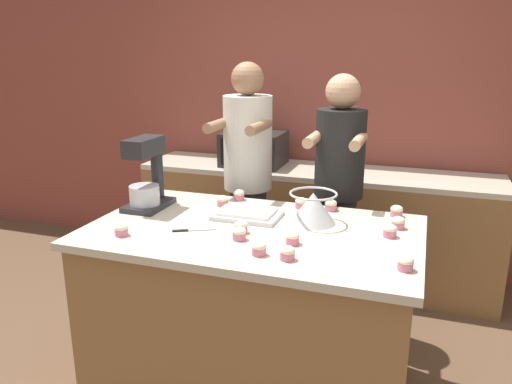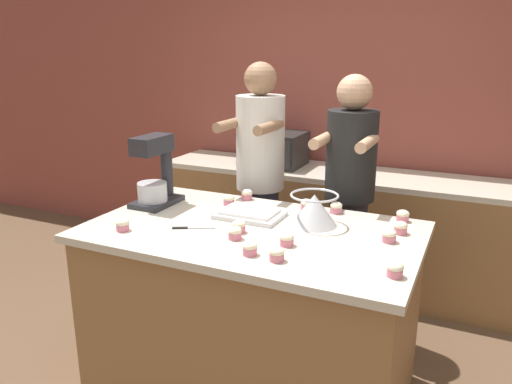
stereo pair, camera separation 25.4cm
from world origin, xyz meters
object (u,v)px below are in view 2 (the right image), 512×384
person_right (348,203)px  cupcake_3 (235,233)px  cupcake_10 (277,254)px  cupcake_4 (403,216)px  person_left (260,187)px  cupcake_1 (389,236)px  stand_mixer (155,175)px  cupcake_7 (250,248)px  cupcake_12 (395,269)px  cupcake_13 (401,228)px  cupcake_9 (239,226)px  cupcake_11 (229,200)px  cupcake_5 (247,194)px  cupcake_0 (287,239)px  cupcake_6 (336,208)px  knife (191,228)px  cupcake_8 (306,204)px  mixing_bowl (314,209)px  baking_tray (250,214)px  cupcake_2 (122,225)px  microwave_oven (274,149)px

person_right → cupcake_3: 1.00m
cupcake_3 → cupcake_10: size_ratio=1.00×
cupcake_4 → person_left: bearing=160.9°
cupcake_1 → cupcake_10: 0.58m
stand_mixer → cupcake_7: (0.82, -0.45, -0.15)m
person_right → cupcake_12: 1.14m
cupcake_10 → cupcake_13: size_ratio=1.00×
cupcake_9 → cupcake_11: same height
cupcake_12 → cupcake_5: bearing=144.7°
person_left → cupcake_0: size_ratio=25.90×
cupcake_3 → cupcake_12: bearing=-7.2°
cupcake_6 → cupcake_12: 0.82m
cupcake_5 → knife: bearing=-93.5°
person_right → cupcake_5: 0.64m
person_right → cupcake_8: (-0.15, -0.37, 0.08)m
cupcake_5 → cupcake_8: 0.40m
cupcake_7 → cupcake_10: same height
mixing_bowl → cupcake_1: bearing=-11.1°
person_left → cupcake_6: person_left is taller
cupcake_8 → cupcake_9: (-0.18, -0.49, 0.00)m
baking_tray → cupcake_3: cupcake_3 is taller
baking_tray → cupcake_5: bearing=118.8°
knife → cupcake_6: size_ratio=3.01×
stand_mixer → cupcake_13: stand_mixer is taller
cupcake_0 → cupcake_5: (-0.49, 0.59, 0.00)m
cupcake_3 → cupcake_6: 0.68m
cupcake_12 → cupcake_11: bearing=151.8°
cupcake_6 → cupcake_9: bearing=-125.3°
stand_mixer → cupcake_9: size_ratio=6.04×
person_left → knife: size_ratio=8.60×
cupcake_1 → cupcake_2: 1.31m
cupcake_5 → cupcake_3: bearing=-69.1°
cupcake_1 → cupcake_13: (0.03, 0.14, 0.00)m
cupcake_4 → cupcake_8: 0.53m
cupcake_2 → mixing_bowl: bearing=30.0°
baking_tray → knife: size_ratio=1.72×
stand_mixer → cupcake_3: (0.68, -0.30, -0.15)m
cupcake_10 → cupcake_9: bearing=141.6°
cupcake_7 → cupcake_8: bearing=89.0°
cupcake_5 → cupcake_6: same height
microwave_oven → cupcake_4: bearing=-41.8°
stand_mixer → knife: stand_mixer is taller
mixing_bowl → cupcake_5: (-0.51, 0.26, -0.06)m
cupcake_6 → cupcake_13: 0.42m
cupcake_6 → cupcake_10: same height
cupcake_3 → cupcake_9: 0.09m
cupcake_1 → cupcake_0: bearing=-149.9°
person_left → cupcake_11: 0.48m
cupcake_1 → cupcake_10: (-0.40, -0.43, 0.00)m
mixing_bowl → cupcake_4: 0.48m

